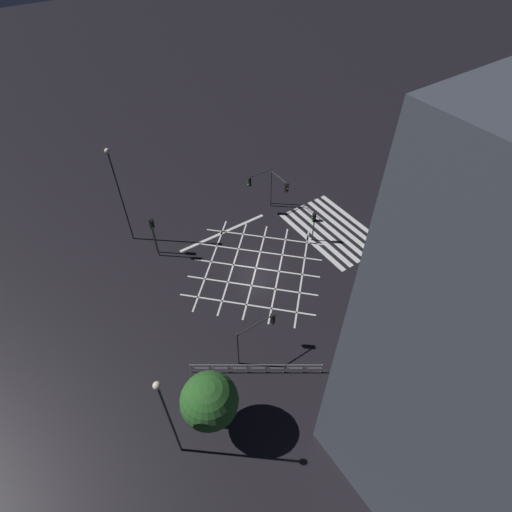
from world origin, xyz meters
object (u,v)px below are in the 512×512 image
(street_lamp_east, at_px, (499,248))
(street_lamp_far, at_px, (167,413))
(traffic_light_sw_main, at_px, (363,262))
(traffic_light_ne_cross, at_px, (153,229))
(traffic_light_ne_main, at_px, (153,231))
(street_lamp_west, at_px, (118,187))
(traffic_light_nw_cross, at_px, (258,330))
(traffic_light_median_south, at_px, (314,221))
(traffic_light_se_main, at_px, (280,187))
(street_tree_near, at_px, (209,401))
(traffic_light_se_cross, at_px, (259,182))

(street_lamp_east, bearing_deg, street_lamp_far, 82.10)
(traffic_light_sw_main, xyz_separation_m, street_lamp_far, (-3.44, 18.05, 2.40))
(traffic_light_ne_cross, relative_size, traffic_light_ne_main, 0.89)
(street_lamp_east, bearing_deg, traffic_light_sw_main, 35.46)
(traffic_light_sw_main, bearing_deg, street_lamp_west, 39.32)
(traffic_light_ne_cross, bearing_deg, traffic_light_nw_cross, -83.01)
(traffic_light_median_south, relative_size, street_lamp_east, 0.33)
(traffic_light_se_main, relative_size, street_tree_near, 0.82)
(street_lamp_east, relative_size, street_lamp_west, 1.07)
(traffic_light_median_south, distance_m, street_lamp_east, 14.63)
(street_lamp_east, height_order, street_lamp_west, street_lamp_east)
(traffic_light_sw_main, bearing_deg, traffic_light_se_main, -1.72)
(traffic_light_se_cross, height_order, traffic_light_ne_main, traffic_light_se_cross)
(street_lamp_far, bearing_deg, street_lamp_west, -13.87)
(street_lamp_west, bearing_deg, traffic_light_ne_main, -162.96)
(traffic_light_sw_main, bearing_deg, traffic_light_ne_main, 43.88)
(traffic_light_se_cross, distance_m, street_lamp_east, 20.95)
(traffic_light_sw_main, xyz_separation_m, traffic_light_ne_cross, (13.18, 11.99, -0.23))
(street_lamp_west, bearing_deg, traffic_light_median_south, -125.11)
(traffic_light_sw_main, height_order, traffic_light_se_main, traffic_light_se_main)
(traffic_light_median_south, xyz_separation_m, traffic_light_nw_cross, (-6.97, 10.80, 0.42))
(traffic_light_ne_cross, height_order, street_tree_near, street_tree_near)
(traffic_light_ne_cross, bearing_deg, street_lamp_far, -110.01)
(street_tree_near, bearing_deg, traffic_light_nw_cross, -62.05)
(traffic_light_ne_main, bearing_deg, street_lamp_east, 41.22)
(traffic_light_median_south, xyz_separation_m, street_lamp_east, (-13.10, -4.21, 4.97))
(traffic_light_ne_cross, relative_size, street_lamp_far, 0.45)
(traffic_light_se_cross, height_order, traffic_light_se_main, traffic_light_se_main)
(traffic_light_nw_cross, relative_size, traffic_light_ne_main, 0.87)
(traffic_light_nw_cross, distance_m, street_lamp_west, 17.13)
(traffic_light_ne_main, bearing_deg, street_lamp_far, -20.19)
(traffic_light_se_cross, bearing_deg, traffic_light_nw_cross, 55.17)
(traffic_light_se_cross, height_order, street_lamp_east, street_lamp_east)
(traffic_light_median_south, height_order, street_lamp_east, street_lamp_east)
(traffic_light_se_main, distance_m, street_lamp_far, 23.79)
(traffic_light_median_south, xyz_separation_m, traffic_light_se_main, (4.99, 0.14, 0.83))
(street_lamp_west, xyz_separation_m, street_lamp_far, (-19.57, 4.83, -0.49))
(traffic_light_se_main, relative_size, traffic_light_ne_cross, 1.13)
(traffic_light_nw_cross, height_order, street_lamp_far, street_lamp_far)
(traffic_light_median_south, distance_m, street_lamp_west, 17.11)
(traffic_light_se_cross, distance_m, traffic_light_se_main, 2.06)
(traffic_light_se_main, xyz_separation_m, traffic_light_nw_cross, (-11.96, 10.66, -0.41))
(traffic_light_se_main, relative_size, street_lamp_far, 0.50)
(traffic_light_nw_cross, bearing_deg, traffic_light_se_cross, 55.17)
(traffic_light_sw_main, height_order, traffic_light_nw_cross, traffic_light_sw_main)
(traffic_light_se_cross, bearing_deg, street_lamp_far, 43.98)
(traffic_light_sw_main, distance_m, traffic_light_ne_cross, 17.82)
(traffic_light_sw_main, distance_m, street_lamp_west, 21.05)
(traffic_light_se_main, xyz_separation_m, traffic_light_ne_cross, (1.70, 12.34, -0.45))
(traffic_light_median_south, bearing_deg, traffic_light_nw_cross, 32.83)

